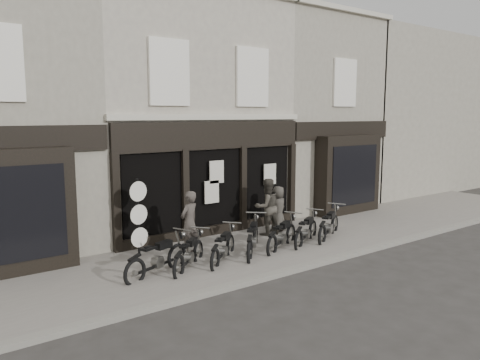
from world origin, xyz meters
TOP-DOWN VIEW (x-y plane):
  - ground_plane at (0.00, 0.00)m, footprint 90.00×90.00m
  - pavement at (0.00, 0.90)m, footprint 30.00×4.20m
  - kerb at (0.00, -1.25)m, footprint 30.00×0.25m
  - central_building at (0.00, 5.95)m, footprint 7.30×6.22m
  - neighbour_right at (6.35, 5.90)m, footprint 5.60×6.73m
  - filler_right at (14.50, 6.00)m, footprint 11.00×6.00m
  - motorcycle_0 at (-3.34, 0.52)m, footprint 2.15×1.08m
  - motorcycle_1 at (-2.45, 0.45)m, footprint 1.76×1.50m
  - motorcycle_2 at (-1.40, 0.40)m, footprint 1.77×1.51m
  - motorcycle_3 at (-0.27, 0.51)m, footprint 1.81×1.86m
  - motorcycle_4 at (0.76, 0.37)m, footprint 2.02×1.23m
  - motorcycle_5 at (1.76, 0.36)m, footprint 1.97×1.27m
  - motorcycle_6 at (2.79, 0.35)m, footprint 2.09×1.34m
  - man_left at (-1.84, 1.47)m, footprint 0.79×0.66m
  - man_centre at (1.37, 1.83)m, footprint 1.00×0.82m
  - man_right at (1.99, 1.97)m, footprint 0.87×0.69m
  - advert_sign_post at (-3.09, 2.16)m, footprint 0.57×0.37m

SIDE VIEW (x-z plane):
  - ground_plane at x=0.00m, z-range 0.00..0.00m
  - pavement at x=0.00m, z-range 0.00..0.12m
  - kerb at x=0.00m, z-range 0.00..0.13m
  - motorcycle_1 at x=-2.45m, z-range -0.10..0.89m
  - motorcycle_2 at x=-1.40m, z-range -0.10..0.90m
  - motorcycle_5 at x=1.76m, z-range -0.11..0.93m
  - motorcycle_4 at x=0.76m, z-range -0.11..0.94m
  - motorcycle_0 at x=-3.34m, z-range -0.11..0.97m
  - motorcycle_6 at x=2.79m, z-range -0.11..0.98m
  - motorcycle_3 at x=-0.27m, z-range -0.11..1.00m
  - man_right at x=1.99m, z-range 0.12..1.69m
  - man_left at x=-1.84m, z-range 0.12..1.97m
  - man_centre at x=1.37m, z-range 0.12..2.02m
  - advert_sign_post at x=-3.09m, z-range -0.03..2.32m
  - neighbour_right at x=6.35m, z-range -0.13..8.21m
  - central_building at x=0.00m, z-range -0.09..8.25m
  - filler_right at x=14.50m, z-range 0.00..8.20m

